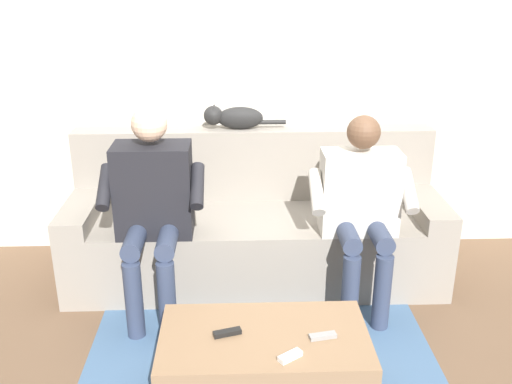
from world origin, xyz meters
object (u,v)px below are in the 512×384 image
at_px(remote_gray, 323,336).
at_px(person_right_seated, 153,199).
at_px(remote_white, 290,356).
at_px(person_left_seated, 361,203).
at_px(cat_on_backrest, 233,117).
at_px(remote_black, 227,333).
at_px(couch, 255,228).
at_px(coffee_table, 264,365).

bearing_deg(remote_gray, person_right_seated, -56.03).
relative_size(person_right_seated, remote_white, 10.87).
bearing_deg(person_left_seated, person_right_seated, -0.86).
relative_size(person_left_seated, person_right_seated, 0.95).
distance_m(person_right_seated, cat_on_backrest, 0.84).
relative_size(cat_on_backrest, remote_white, 4.80).
bearing_deg(person_right_seated, remote_black, 117.55).
xyz_separation_m(couch, remote_black, (0.17, 1.20, 0.03)).
relative_size(coffee_table, cat_on_backrest, 1.81).
bearing_deg(remote_black, coffee_table, -18.17).
distance_m(couch, remote_gray, 1.27).
distance_m(person_left_seated, cat_on_backrest, 1.03).
height_order(person_right_seated, remote_gray, person_right_seated).
bearing_deg(couch, person_left_seated, 146.15).
bearing_deg(person_right_seated, coffee_table, 125.96).
xyz_separation_m(person_left_seated, remote_gray, (0.33, 0.84, -0.31)).
bearing_deg(remote_white, remote_gray, 6.78).
relative_size(couch, cat_on_backrest, 4.41).
xyz_separation_m(person_left_seated, person_right_seated, (1.19, -0.02, 0.03)).
height_order(couch, person_left_seated, person_left_seated).
distance_m(coffee_table, remote_gray, 0.32).
bearing_deg(person_right_seated, remote_gray, 135.21).
height_order(person_right_seated, remote_white, person_right_seated).
height_order(coffee_table, person_right_seated, person_right_seated).
relative_size(couch, person_right_seated, 1.95).
xyz_separation_m(coffee_table, cat_on_backrest, (0.13, -1.44, 0.84)).
bearing_deg(couch, remote_gray, 102.12).
xyz_separation_m(cat_on_backrest, remote_black, (0.04, 1.44, -0.66)).
bearing_deg(remote_gray, remote_white, 30.28).
bearing_deg(person_left_seated, remote_gray, 68.49).
bearing_deg(remote_gray, couch, -89.11).
distance_m(person_right_seated, remote_black, 0.98).
height_order(coffee_table, remote_white, remote_white).
relative_size(couch, remote_white, 21.20).
height_order(couch, remote_black, couch).
height_order(person_right_seated, remote_black, person_right_seated).
bearing_deg(remote_white, remote_black, 111.51).
bearing_deg(coffee_table, remote_black, -1.82).
xyz_separation_m(couch, cat_on_backrest, (0.13, -0.24, 0.68)).
relative_size(person_left_seated, cat_on_backrest, 2.15).
bearing_deg(coffee_table, remote_gray, 172.71).
xyz_separation_m(person_right_seated, cat_on_backrest, (-0.46, -0.62, 0.32)).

